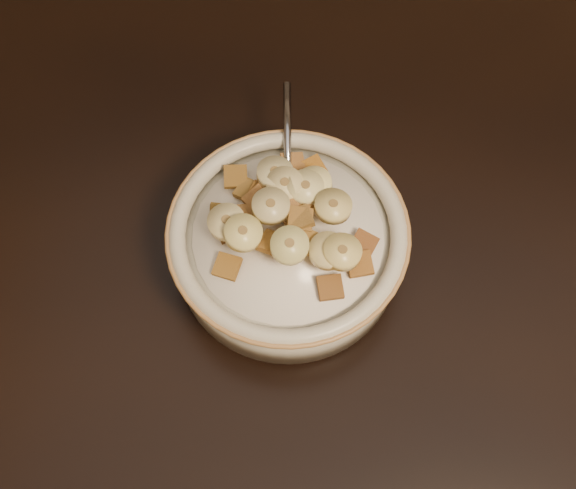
# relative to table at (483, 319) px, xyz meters

# --- Properties ---
(floor) EXTENTS (4.00, 4.50, 0.10)m
(floor) POSITION_rel_table_xyz_m (0.00, 0.00, -0.78)
(floor) COLOR #422816
(floor) RESTS_ON ground
(table) EXTENTS (1.41, 0.91, 0.04)m
(table) POSITION_rel_table_xyz_m (0.00, 0.00, 0.00)
(table) COLOR black
(table) RESTS_ON floor
(chair) EXTENTS (0.49, 0.49, 0.88)m
(chair) POSITION_rel_table_xyz_m (0.18, 0.63, -0.29)
(chair) COLOR black
(chair) RESTS_ON floor
(cereal_bowl) EXTENTS (0.20, 0.20, 0.05)m
(cereal_bowl) POSITION_rel_table_xyz_m (-0.18, 0.03, 0.04)
(cereal_bowl) COLOR beige
(cereal_bowl) RESTS_ON table
(milk) EXTENTS (0.16, 0.16, 0.00)m
(milk) POSITION_rel_table_xyz_m (-0.18, 0.03, 0.07)
(milk) COLOR white
(milk) RESTS_ON cereal_bowl
(spoon) EXTENTS (0.04, 0.05, 0.01)m
(spoon) POSITION_rel_table_xyz_m (-0.18, 0.06, 0.07)
(spoon) COLOR gray
(spoon) RESTS_ON cereal_bowl
(cereal_square_0) EXTENTS (0.02, 0.02, 0.01)m
(cereal_square_0) POSITION_rel_table_xyz_m (-0.17, 0.03, 0.09)
(cereal_square_0) COLOR brown
(cereal_square_0) RESTS_ON milk
(cereal_square_1) EXTENTS (0.02, 0.02, 0.01)m
(cereal_square_1) POSITION_rel_table_xyz_m (-0.14, 0.01, 0.08)
(cereal_square_1) COLOR brown
(cereal_square_1) RESTS_ON milk
(cereal_square_2) EXTENTS (0.03, 0.03, 0.01)m
(cereal_square_2) POSITION_rel_table_xyz_m (-0.12, 0.00, 0.07)
(cereal_square_2) COLOR brown
(cereal_square_2) RESTS_ON milk
(cereal_square_3) EXTENTS (0.03, 0.03, 0.01)m
(cereal_square_3) POSITION_rel_table_xyz_m (-0.17, 0.09, 0.07)
(cereal_square_3) COLOR #9D691A
(cereal_square_3) RESTS_ON milk
(cereal_square_4) EXTENTS (0.02, 0.02, 0.01)m
(cereal_square_4) POSITION_rel_table_xyz_m (-0.17, 0.05, 0.08)
(cereal_square_4) COLOR brown
(cereal_square_4) RESTS_ON milk
(cereal_square_5) EXTENTS (0.02, 0.02, 0.01)m
(cereal_square_5) POSITION_rel_table_xyz_m (-0.21, 0.03, 0.08)
(cereal_square_5) COLOR #9C5D2B
(cereal_square_5) RESTS_ON milk
(cereal_square_6) EXTENTS (0.03, 0.03, 0.01)m
(cereal_square_6) POSITION_rel_table_xyz_m (-0.18, 0.04, 0.09)
(cereal_square_6) COLOR #9D672A
(cereal_square_6) RESTS_ON milk
(cereal_square_7) EXTENTS (0.03, 0.03, 0.01)m
(cereal_square_7) POSITION_rel_table_xyz_m (-0.16, 0.06, 0.08)
(cereal_square_7) COLOR #995822
(cereal_square_7) RESTS_ON milk
(cereal_square_8) EXTENTS (0.03, 0.03, 0.01)m
(cereal_square_8) POSITION_rel_table_xyz_m (-0.23, 0.02, 0.08)
(cereal_square_8) COLOR brown
(cereal_square_8) RESTS_ON milk
(cereal_square_9) EXTENTS (0.02, 0.02, 0.01)m
(cereal_square_9) POSITION_rel_table_xyz_m (-0.17, 0.01, 0.09)
(cereal_square_9) COLOR brown
(cereal_square_9) RESTS_ON milk
(cereal_square_10) EXTENTS (0.03, 0.03, 0.01)m
(cereal_square_10) POSITION_rel_table_xyz_m (-0.17, 0.03, 0.09)
(cereal_square_10) COLOR brown
(cereal_square_10) RESTS_ON milk
(cereal_square_11) EXTENTS (0.03, 0.03, 0.01)m
(cereal_square_11) POSITION_rel_table_xyz_m (-0.17, 0.05, 0.09)
(cereal_square_11) COLOR olive
(cereal_square_11) RESTS_ON milk
(cereal_square_12) EXTENTS (0.03, 0.03, 0.01)m
(cereal_square_12) POSITION_rel_table_xyz_m (-0.21, 0.06, 0.08)
(cereal_square_12) COLOR brown
(cereal_square_12) RESTS_ON milk
(cereal_square_13) EXTENTS (0.03, 0.03, 0.01)m
(cereal_square_13) POSITION_rel_table_xyz_m (-0.19, 0.01, 0.09)
(cereal_square_13) COLOR #8D5F22
(cereal_square_13) RESTS_ON milk
(cereal_square_14) EXTENTS (0.03, 0.03, 0.01)m
(cereal_square_14) POSITION_rel_table_xyz_m (-0.12, 0.02, 0.07)
(cereal_square_14) COLOR brown
(cereal_square_14) RESTS_ON milk
(cereal_square_15) EXTENTS (0.02, 0.02, 0.01)m
(cereal_square_15) POSITION_rel_table_xyz_m (-0.24, 0.04, 0.07)
(cereal_square_15) COLOR brown
(cereal_square_15) RESTS_ON milk
(cereal_square_16) EXTENTS (0.02, 0.02, 0.01)m
(cereal_square_16) POSITION_rel_table_xyz_m (-0.22, -0.01, 0.07)
(cereal_square_16) COLOR #8E601F
(cereal_square_16) RESTS_ON milk
(cereal_square_17) EXTENTS (0.02, 0.03, 0.01)m
(cereal_square_17) POSITION_rel_table_xyz_m (-0.14, -0.02, 0.07)
(cereal_square_17) COLOR brown
(cereal_square_17) RESTS_ON milk
(cereal_square_18) EXTENTS (0.03, 0.03, 0.01)m
(cereal_square_18) POSITION_rel_table_xyz_m (-0.22, 0.06, 0.08)
(cereal_square_18) COLOR brown
(cereal_square_18) RESTS_ON milk
(cereal_square_19) EXTENTS (0.03, 0.02, 0.01)m
(cereal_square_19) POSITION_rel_table_xyz_m (-0.18, 0.09, 0.08)
(cereal_square_19) COLOR #915E28
(cereal_square_19) RESTS_ON milk
(cereal_square_20) EXTENTS (0.02, 0.02, 0.01)m
(cereal_square_20) POSITION_rel_table_xyz_m (-0.23, 0.07, 0.08)
(cereal_square_20) COLOR brown
(cereal_square_20) RESTS_ON milk
(cereal_square_21) EXTENTS (0.03, 0.03, 0.01)m
(cereal_square_21) POSITION_rel_table_xyz_m (-0.21, 0.05, 0.08)
(cereal_square_21) COLOR olive
(cereal_square_21) RESTS_ON milk
(cereal_square_22) EXTENTS (0.03, 0.03, 0.01)m
(cereal_square_22) POSITION_rel_table_xyz_m (-0.17, 0.06, 0.08)
(cereal_square_22) COLOR brown
(cereal_square_22) RESTS_ON milk
(banana_slice_0) EXTENTS (0.04, 0.04, 0.01)m
(banana_slice_0) POSITION_rel_table_xyz_m (-0.17, 0.06, 0.09)
(banana_slice_0) COLOR #D5C17B
(banana_slice_0) RESTS_ON milk
(banana_slice_1) EXTENTS (0.04, 0.04, 0.02)m
(banana_slice_1) POSITION_rel_table_xyz_m (-0.18, 0.00, 0.10)
(banana_slice_1) COLOR #CBBE61
(banana_slice_1) RESTS_ON milk
(banana_slice_2) EXTENTS (0.04, 0.04, 0.01)m
(banana_slice_2) POSITION_rel_table_xyz_m (-0.13, 0.01, 0.09)
(banana_slice_2) COLOR #D5C76C
(banana_slice_2) RESTS_ON milk
(banana_slice_3) EXTENTS (0.03, 0.03, 0.01)m
(banana_slice_3) POSITION_rel_table_xyz_m (-0.19, 0.06, 0.09)
(banana_slice_3) COLOR #F4E098
(banana_slice_3) RESTS_ON milk
(banana_slice_4) EXTENTS (0.04, 0.04, 0.01)m
(banana_slice_4) POSITION_rel_table_xyz_m (-0.19, 0.03, 0.10)
(banana_slice_4) COLOR #D3C17D
(banana_slice_4) RESTS_ON milk
(banana_slice_5) EXTENTS (0.04, 0.04, 0.01)m
(banana_slice_5) POSITION_rel_table_xyz_m (-0.23, 0.02, 0.09)
(banana_slice_5) COLOR #CBC481
(banana_slice_5) RESTS_ON milk
(banana_slice_6) EXTENTS (0.04, 0.04, 0.01)m
(banana_slice_6) POSITION_rel_table_xyz_m (-0.16, 0.07, 0.09)
(banana_slice_6) COLOR #F8E19F
(banana_slice_6) RESTS_ON milk
(banana_slice_7) EXTENTS (0.04, 0.04, 0.01)m
(banana_slice_7) POSITION_rel_table_xyz_m (-0.20, 0.07, 0.09)
(banana_slice_7) COLOR #D3BD87
(banana_slice_7) RESTS_ON milk
(banana_slice_8) EXTENTS (0.04, 0.04, 0.02)m
(banana_slice_8) POSITION_rel_table_xyz_m (-0.21, 0.01, 0.10)
(banana_slice_8) COLOR #DBCB74
(banana_slice_8) RESTS_ON milk
(banana_slice_9) EXTENTS (0.04, 0.04, 0.01)m
(banana_slice_9) POSITION_rel_table_xyz_m (-0.14, 0.01, 0.09)
(banana_slice_9) COLOR #D0BE85
(banana_slice_9) RESTS_ON milk
(banana_slice_10) EXTENTS (0.04, 0.04, 0.01)m
(banana_slice_10) POSITION_rel_table_xyz_m (-0.14, 0.05, 0.09)
(banana_slice_10) COLOR #DCBF78
(banana_slice_10) RESTS_ON milk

